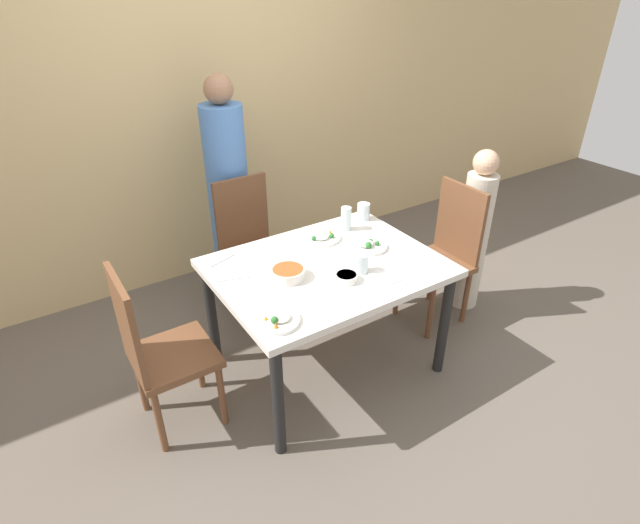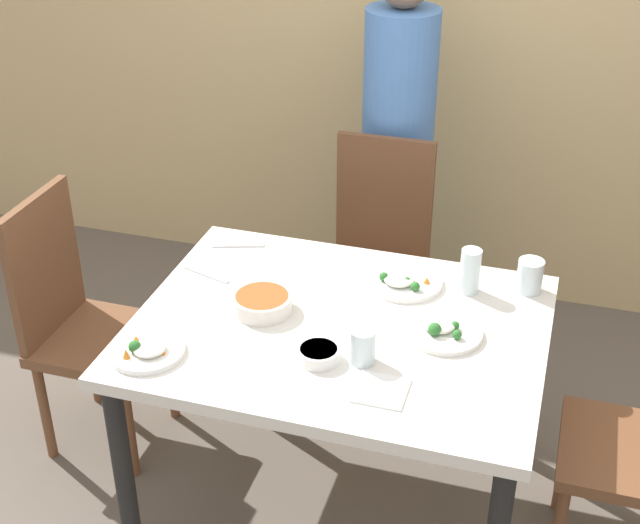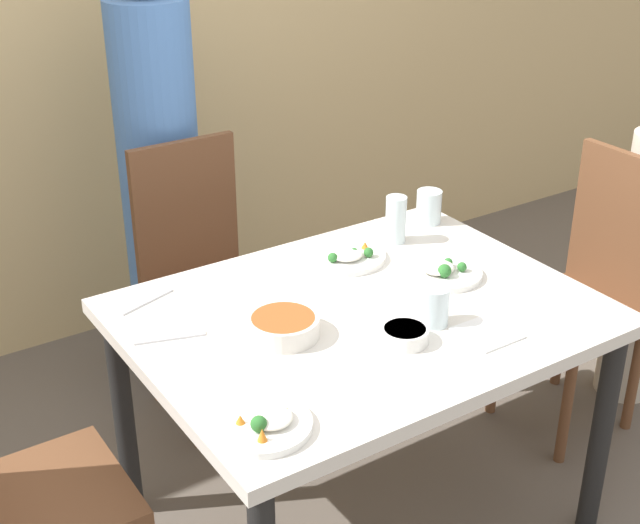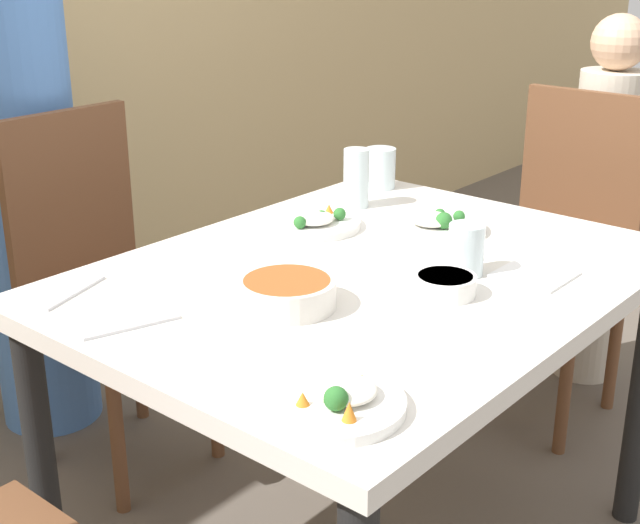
{
  "view_description": "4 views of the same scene",
  "coord_description": "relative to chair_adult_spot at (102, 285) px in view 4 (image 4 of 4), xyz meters",
  "views": [
    {
      "loc": [
        -1.32,
        -1.96,
        2.13
      ],
      "look_at": [
        -0.08,
        -0.05,
        0.79
      ],
      "focal_mm": 28.0,
      "sensor_mm": 36.0,
      "label": 1
    },
    {
      "loc": [
        0.59,
        -2.14,
        2.22
      ],
      "look_at": [
        -0.06,
        0.01,
        0.92
      ],
      "focal_mm": 50.0,
      "sensor_mm": 36.0,
      "label": 2
    },
    {
      "loc": [
        -1.24,
        -1.68,
        1.9
      ],
      "look_at": [
        -0.07,
        0.1,
        0.84
      ],
      "focal_mm": 50.0,
      "sensor_mm": 36.0,
      "label": 3
    },
    {
      "loc": [
        -1.37,
        -1.04,
        1.39
      ],
      "look_at": [
        -0.08,
        0.06,
        0.75
      ],
      "focal_mm": 50.0,
      "sensor_mm": 36.0,
      "label": 4
    }
  ],
  "objects": [
    {
      "name": "dining_table",
      "position": [
        0.08,
        -0.81,
        0.14
      ],
      "size": [
        1.22,
        0.94,
        0.72
      ],
      "color": "silver",
      "rests_on": "ground_plane"
    },
    {
      "name": "chair_adult_spot",
      "position": [
        0.0,
        0.0,
        0.0
      ],
      "size": [
        0.4,
        0.4,
        0.95
      ],
      "color": "brown",
      "rests_on": "ground_plane"
    },
    {
      "name": "chair_child_spot",
      "position": [
        1.04,
        -0.8,
        0.0
      ],
      "size": [
        0.4,
        0.4,
        0.95
      ],
      "rotation": [
        0.0,
        0.0,
        -1.57
      ],
      "color": "brown",
      "rests_on": "ground_plane"
    },
    {
      "name": "person_adult",
      "position": [
        -0.0,
        0.31,
        0.24
      ],
      "size": [
        0.29,
        0.29,
        1.58
      ],
      "color": "#5184D1",
      "rests_on": "ground_plane"
    },
    {
      "name": "person_child",
      "position": [
        1.3,
        -0.8,
        0.05
      ],
      "size": [
        0.2,
        0.2,
        1.16
      ],
      "color": "beige",
      "rests_on": "ground_plane"
    },
    {
      "name": "bowl_curry",
      "position": [
        -0.16,
        -0.81,
        0.25
      ],
      "size": [
        0.19,
        0.19,
        0.05
      ],
      "color": "silver",
      "rests_on": "dining_table"
    },
    {
      "name": "plate_rice_adult",
      "position": [
        0.22,
        -0.54,
        0.23
      ],
      "size": [
        0.24,
        0.24,
        0.05
      ],
      "color": "white",
      "rests_on": "dining_table"
    },
    {
      "name": "plate_rice_child",
      "position": [
        -0.4,
        -1.12,
        0.23
      ],
      "size": [
        0.22,
        0.22,
        0.05
      ],
      "color": "white",
      "rests_on": "dining_table"
    },
    {
      "name": "plate_noodles",
      "position": [
        0.39,
        -0.78,
        0.24
      ],
      "size": [
        0.22,
        0.22,
        0.06
      ],
      "color": "white",
      "rests_on": "dining_table"
    },
    {
      "name": "bowl_rice_small",
      "position": [
        0.08,
        -1.01,
        0.24
      ],
      "size": [
        0.12,
        0.12,
        0.04
      ],
      "color": "white",
      "rests_on": "dining_table"
    },
    {
      "name": "glass_water_tall",
      "position": [
        0.6,
        -0.46,
        0.27
      ],
      "size": [
        0.08,
        0.08,
        0.11
      ],
      "color": "silver",
      "rests_on": "dining_table"
    },
    {
      "name": "glass_water_short",
      "position": [
        0.2,
        -0.98,
        0.27
      ],
      "size": [
        0.07,
        0.07,
        0.11
      ],
      "color": "silver",
      "rests_on": "dining_table"
    },
    {
      "name": "glass_water_center",
      "position": [
        0.42,
        -0.52,
        0.29
      ],
      "size": [
        0.06,
        0.06,
        0.15
      ],
      "color": "silver",
      "rests_on": "dining_table"
    },
    {
      "name": "napkin_folded",
      "position": [
        0.28,
        -1.09,
        0.22
      ],
      "size": [
        0.14,
        0.14,
        0.01
      ],
      "color": "white",
      "rests_on": "dining_table"
    },
    {
      "name": "fork_steel",
      "position": [
        -0.39,
        -0.46,
        0.22
      ],
      "size": [
        0.18,
        0.08,
        0.01
      ],
      "color": "silver",
      "rests_on": "dining_table"
    },
    {
      "name": "spoon_steel",
      "position": [
        -0.41,
        -0.67,
        0.22
      ],
      "size": [
        0.18,
        0.07,
        0.01
      ],
      "color": "silver",
      "rests_on": "dining_table"
    }
  ]
}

